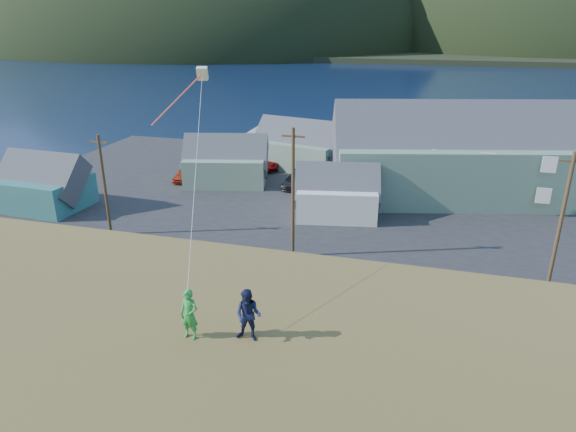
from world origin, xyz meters
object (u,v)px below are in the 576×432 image
object	(u,v)px
shed_teal	(42,184)
shed_white	(337,193)
wharf	(337,138)
kite_flyer_green	(189,315)
shed_palegreen_near	(226,162)
kite_flyer_navy	(248,315)
shed_palegreen_far	(298,146)
lodge	(504,155)

from	to	relation	value
shed_teal	shed_white	world-z (taller)	shed_teal
wharf	kite_flyer_green	bearing A→B (deg)	-84.44
shed_palegreen_near	shed_white	xyz separation A→B (m)	(13.02, -6.49, -0.15)
shed_teal	kite_flyer_green	bearing A→B (deg)	-39.59
shed_palegreen_near	kite_flyer_navy	bearing A→B (deg)	-80.38
shed_palegreen_far	shed_white	bearing A→B (deg)	-50.13
kite_flyer_green	kite_flyer_navy	world-z (taller)	kite_flyer_navy
shed_palegreen_near	shed_palegreen_far	world-z (taller)	shed_palegreen_far
wharf	shed_white	world-z (taller)	shed_white
shed_teal	kite_flyer_green	size ratio (longest dim) A/B	4.99
wharf	shed_palegreen_far	distance (m)	15.19
shed_teal	kite_flyer_navy	xyz separation A→B (m)	(28.87, -24.49, 5.68)
shed_teal	shed_palegreen_far	world-z (taller)	shed_palegreen_far
shed_white	lodge	bearing A→B (deg)	21.65
shed_palegreen_near	shed_teal	bearing A→B (deg)	-153.41
lodge	shed_palegreen_near	size ratio (longest dim) A/B	3.44
shed_palegreen_near	shed_white	size ratio (longest dim) A/B	1.21
shed_palegreen_far	shed_palegreen_near	bearing A→B (deg)	-111.92
lodge	shed_teal	xyz separation A→B (m)	(-40.97, -13.94, -2.01)
kite_flyer_green	shed_palegreen_far	bearing A→B (deg)	105.60
kite_flyer_green	lodge	bearing A→B (deg)	75.98
shed_white	kite_flyer_green	bearing A→B (deg)	-99.38
lodge	shed_white	world-z (taller)	lodge
wharf	shed_teal	xyz separation A→B (m)	(-21.30, -34.42, 1.93)
lodge	shed_palegreen_near	xyz separation A→B (m)	(-27.44, -2.53, -1.98)
shed_palegreen_far	kite_flyer_navy	bearing A→B (deg)	-64.26
lodge	wharf	bearing A→B (deg)	119.90
shed_palegreen_near	kite_flyer_navy	distance (m)	39.44
shed_palegreen_near	shed_palegreen_far	bearing A→B (deg)	41.08
lodge	shed_teal	world-z (taller)	lodge
shed_teal	kite_flyer_navy	size ratio (longest dim) A/B	4.84
shed_teal	wharf	bearing A→B (deg)	61.26
shed_white	shed_palegreen_far	bearing A→B (deg)	106.01
wharf	shed_white	size ratio (longest dim) A/B	3.21
lodge	shed_white	bearing A→B (deg)	-161.90
kite_flyer_green	kite_flyer_navy	size ratio (longest dim) A/B	0.97
shed_palegreen_near	shed_palegreen_far	size ratio (longest dim) A/B	0.86
wharf	shed_palegreen_near	distance (m)	24.38
shed_palegreen_near	kite_flyer_green	bearing A→B (deg)	-83.06
shed_palegreen_near	kite_flyer_green	world-z (taller)	kite_flyer_green
kite_flyer_navy	lodge	bearing A→B (deg)	72.04
lodge	kite_flyer_navy	size ratio (longest dim) A/B	19.45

